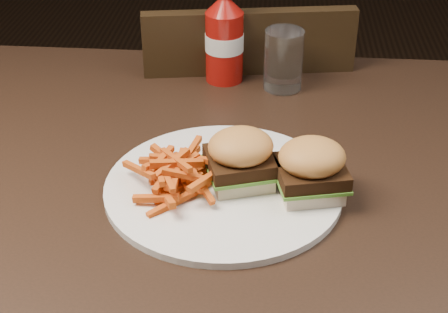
# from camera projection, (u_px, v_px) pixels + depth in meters

# --- Properties ---
(dining_table) EXTENTS (1.20, 0.80, 0.04)m
(dining_table) POSITION_uv_depth(u_px,v_px,m) (203.00, 172.00, 1.03)
(dining_table) COLOR black
(dining_table) RESTS_ON ground
(chair_far) EXTENTS (0.47, 0.47, 0.04)m
(chair_far) POSITION_uv_depth(u_px,v_px,m) (238.00, 162.00, 1.61)
(chair_far) COLOR black
(chair_far) RESTS_ON ground
(plate) EXTENTS (0.33, 0.33, 0.01)m
(plate) POSITION_uv_depth(u_px,v_px,m) (223.00, 188.00, 0.95)
(plate) COLOR white
(plate) RESTS_ON dining_table
(sandwich_half_a) EXTENTS (0.10, 0.10, 0.02)m
(sandwich_half_a) POSITION_uv_depth(u_px,v_px,m) (240.00, 176.00, 0.95)
(sandwich_half_a) COLOR beige
(sandwich_half_a) RESTS_ON plate
(sandwich_half_b) EXTENTS (0.10, 0.09, 0.02)m
(sandwich_half_b) POSITION_uv_depth(u_px,v_px,m) (310.00, 186.00, 0.93)
(sandwich_half_b) COLOR beige
(sandwich_half_b) RESTS_ON plate
(fries_pile) EXTENTS (0.14, 0.14, 0.05)m
(fries_pile) POSITION_uv_depth(u_px,v_px,m) (177.00, 174.00, 0.94)
(fries_pile) COLOR #B24800
(fries_pile) RESTS_ON plate
(ketchup_bottle) EXTENTS (0.07, 0.07, 0.14)m
(ketchup_bottle) POSITION_uv_depth(u_px,v_px,m) (224.00, 49.00, 1.23)
(ketchup_bottle) COLOR maroon
(ketchup_bottle) RESTS_ON dining_table
(tumbler) EXTENTS (0.09, 0.09, 0.11)m
(tumbler) POSITION_uv_depth(u_px,v_px,m) (283.00, 60.00, 1.20)
(tumbler) COLOR white
(tumbler) RESTS_ON dining_table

